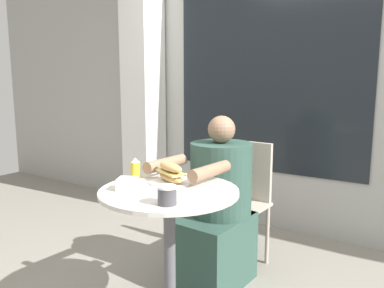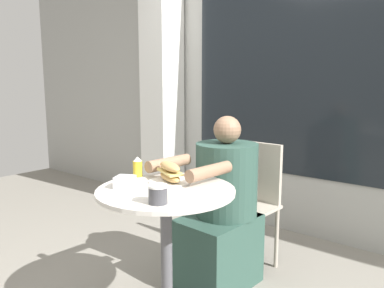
% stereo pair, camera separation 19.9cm
% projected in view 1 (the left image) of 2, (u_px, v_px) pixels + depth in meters
% --- Properties ---
extents(storefront_wall, '(8.00, 0.09, 2.80)m').
position_uv_depth(storefront_wall, '(288.00, 69.00, 3.14)').
color(storefront_wall, '#9E9E99').
rests_on(storefront_wall, ground_plane).
extents(lattice_pillar, '(0.32, 0.32, 2.40)m').
position_uv_depth(lattice_pillar, '(143.00, 92.00, 3.76)').
color(lattice_pillar, silver).
rests_on(lattice_pillar, ground_plane).
extents(cafe_table, '(0.70, 0.70, 0.76)m').
position_uv_depth(cafe_table, '(169.00, 229.00, 1.89)').
color(cafe_table, beige).
rests_on(cafe_table, ground_plane).
extents(diner_chair, '(0.41, 0.41, 0.87)m').
position_uv_depth(diner_chair, '(243.00, 191.00, 2.65)').
color(diner_chair, '#ADA393').
rests_on(diner_chair, ground_plane).
extents(seated_diner, '(0.42, 0.71, 1.08)m').
position_uv_depth(seated_diner, '(217.00, 214.00, 2.37)').
color(seated_diner, '#2D4C42').
rests_on(seated_diner, ground_plane).
extents(sandwich_on_plate, '(0.23, 0.23, 0.11)m').
position_uv_depth(sandwich_on_plate, '(171.00, 174.00, 1.97)').
color(sandwich_on_plate, white).
rests_on(sandwich_on_plate, cafe_table).
extents(drink_cup, '(0.09, 0.09, 0.08)m').
position_uv_depth(drink_cup, '(167.00, 195.00, 1.62)').
color(drink_cup, '#424247').
rests_on(drink_cup, cafe_table).
extents(napkin_box, '(0.12, 0.12, 0.06)m').
position_uv_depth(napkin_box, '(127.00, 184.00, 1.84)').
color(napkin_box, silver).
rests_on(napkin_box, cafe_table).
extents(condiment_bottle, '(0.05, 0.05, 0.11)m').
position_uv_depth(condiment_bottle, '(135.00, 168.00, 2.07)').
color(condiment_bottle, gold).
rests_on(condiment_bottle, cafe_table).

